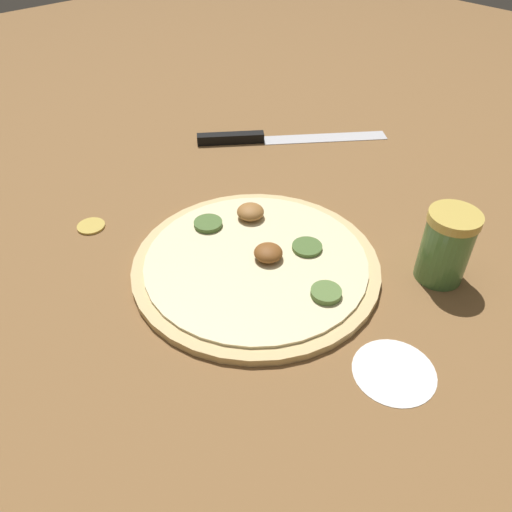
{
  "coord_description": "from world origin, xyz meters",
  "views": [
    {
      "loc": [
        -0.34,
        -0.37,
        0.45
      ],
      "look_at": [
        0.0,
        0.0,
        0.02
      ],
      "focal_mm": 35.0,
      "sensor_mm": 36.0,
      "label": 1
    }
  ],
  "objects": [
    {
      "name": "ground_plane",
      "position": [
        0.0,
        0.0,
        0.0
      ],
      "size": [
        3.0,
        3.0,
        0.0
      ],
      "primitive_type": "plane",
      "color": "brown"
    },
    {
      "name": "spice_jar",
      "position": [
        0.17,
        -0.17,
        0.05
      ],
      "size": [
        0.06,
        0.06,
        0.1
      ],
      "color": "#4C7F42",
      "rests_on": "ground_plane"
    },
    {
      "name": "loose_cap",
      "position": [
        -0.12,
        0.23,
        0.0
      ],
      "size": [
        0.04,
        0.04,
        0.01
      ],
      "color": "gold",
      "rests_on": "ground_plane"
    },
    {
      "name": "pizza",
      "position": [
        0.0,
        0.0,
        0.01
      ],
      "size": [
        0.33,
        0.33,
        0.03
      ],
      "color": "#D6B77A",
      "rests_on": "ground_plane"
    },
    {
      "name": "knife",
      "position": [
        0.25,
        0.26,
        0.01
      ],
      "size": [
        0.31,
        0.24,
        0.02
      ],
      "rotation": [
        0.0,
        0.0,
        5.64
      ],
      "color": "silver",
      "rests_on": "ground_plane"
    },
    {
      "name": "flour_patch",
      "position": [
        -0.01,
        -0.23,
        0.0
      ],
      "size": [
        0.09,
        0.09,
        0.0
      ],
      "color": "white",
      "rests_on": "ground_plane"
    }
  ]
}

